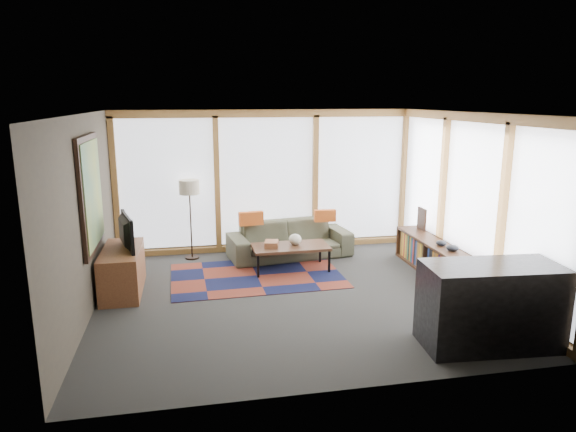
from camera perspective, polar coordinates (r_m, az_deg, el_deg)
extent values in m
plane|color=#282826|center=(7.52, 0.59, -8.88)|extent=(5.50, 5.50, 0.00)
cube|color=#3C362D|center=(7.12, -21.60, -0.08)|extent=(0.04, 5.00, 2.60)
cube|color=#3C362D|center=(4.80, 6.65, -5.29)|extent=(5.50, 0.04, 2.60)
cube|color=silver|center=(6.98, 0.64, 11.35)|extent=(5.50, 5.00, 0.04)
cube|color=white|center=(9.53, -2.38, 3.91)|extent=(5.30, 0.02, 2.35)
cube|color=white|center=(8.12, 19.77, 1.57)|extent=(0.02, 4.80, 2.35)
cube|color=black|center=(7.36, -21.09, 2.34)|extent=(0.05, 1.35, 1.55)
cube|color=gold|center=(7.36, -20.86, 2.35)|extent=(0.02, 1.20, 1.40)
cube|color=maroon|center=(8.34, -3.50, -6.62)|extent=(2.74, 1.81, 0.01)
imported|color=#3D3F2D|center=(9.23, 0.19, -2.63)|extent=(2.27, 1.13, 0.63)
cube|color=#C7551D|center=(8.97, -4.13, -0.26)|extent=(0.44, 0.18, 0.23)
cube|color=#C7551D|center=(9.22, 4.14, 0.04)|extent=(0.39, 0.14, 0.21)
cube|color=brown|center=(8.43, -1.85, -3.10)|extent=(0.27, 0.31, 0.09)
ellipsoid|color=beige|center=(8.51, 0.80, -2.62)|extent=(0.26, 0.26, 0.19)
ellipsoid|color=black|center=(8.14, 17.80, -3.39)|extent=(0.20, 0.20, 0.10)
ellipsoid|color=black|center=(8.38, 16.66, -2.90)|extent=(0.17, 0.17, 0.08)
cube|color=black|center=(9.29, 14.64, -0.30)|extent=(0.04, 0.29, 0.38)
cube|color=brown|center=(7.96, -17.90, -5.78)|extent=(0.54, 1.30, 0.65)
imported|color=black|center=(7.82, -18.03, -1.71)|extent=(0.33, 0.87, 0.50)
cube|color=black|center=(6.38, 21.56, -9.23)|extent=(1.58, 0.83, 0.97)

